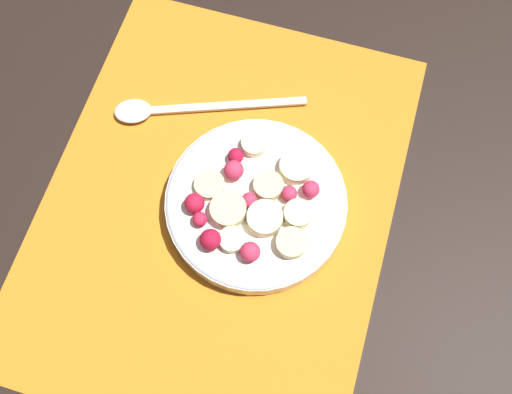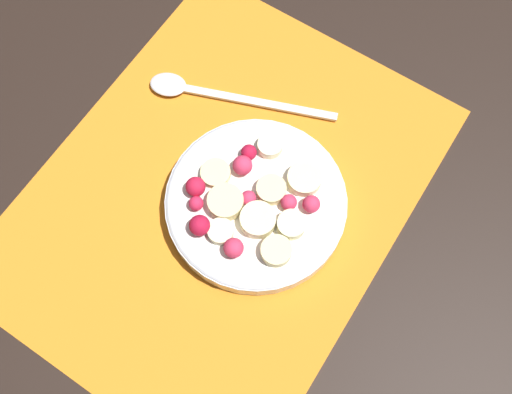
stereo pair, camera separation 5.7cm
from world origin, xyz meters
The scene contains 4 objects.
ground_plane centered at (0.00, 0.00, 0.00)m, with size 3.00×3.00×0.00m, color black.
placemat centered at (0.00, 0.00, 0.00)m, with size 0.47×0.37×0.01m.
fruit_bowl centered at (0.00, -0.04, 0.02)m, with size 0.19×0.19×0.05m.
spoon centered at (0.09, 0.09, 0.01)m, with size 0.10×0.21×0.01m.
Camera 1 is at (-0.19, -0.10, 0.58)m, focal length 40.00 mm.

